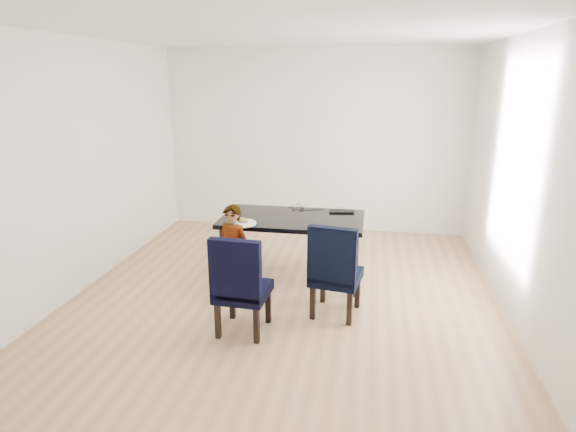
% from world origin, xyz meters
% --- Properties ---
extents(floor, '(4.50, 5.00, 0.01)m').
position_xyz_m(floor, '(0.00, 0.00, -0.01)').
color(floor, tan).
rests_on(floor, ground).
extents(ceiling, '(4.50, 5.00, 0.01)m').
position_xyz_m(ceiling, '(0.00, 0.00, 2.71)').
color(ceiling, white).
rests_on(ceiling, wall_back).
extents(wall_back, '(4.50, 0.01, 2.70)m').
position_xyz_m(wall_back, '(0.00, 2.50, 1.35)').
color(wall_back, white).
rests_on(wall_back, ground).
extents(wall_front, '(4.50, 0.01, 2.70)m').
position_xyz_m(wall_front, '(0.00, -2.50, 1.35)').
color(wall_front, silver).
rests_on(wall_front, ground).
extents(wall_left, '(0.01, 5.00, 2.70)m').
position_xyz_m(wall_left, '(-2.25, 0.00, 1.35)').
color(wall_left, white).
rests_on(wall_left, ground).
extents(wall_right, '(0.01, 5.00, 2.70)m').
position_xyz_m(wall_right, '(2.25, 0.00, 1.35)').
color(wall_right, silver).
rests_on(wall_right, ground).
extents(dining_table, '(1.60, 0.90, 0.75)m').
position_xyz_m(dining_table, '(0.00, 0.50, 0.38)').
color(dining_table, black).
rests_on(dining_table, floor).
extents(chair_left, '(0.49, 0.51, 0.96)m').
position_xyz_m(chair_left, '(-0.25, -0.76, 0.48)').
color(chair_left, black).
rests_on(chair_left, floor).
extents(chair_right, '(0.53, 0.55, 0.96)m').
position_xyz_m(chair_right, '(0.57, -0.28, 0.48)').
color(chair_right, black).
rests_on(chair_right, floor).
extents(child, '(0.44, 0.36, 1.03)m').
position_xyz_m(child, '(-0.52, -0.15, 0.52)').
color(child, orange).
rests_on(child, floor).
extents(plate, '(0.37, 0.37, 0.02)m').
position_xyz_m(plate, '(-0.49, 0.15, 0.76)').
color(plate, white).
rests_on(plate, dining_table).
extents(sandwich, '(0.14, 0.07, 0.06)m').
position_xyz_m(sandwich, '(-0.50, 0.15, 0.79)').
color(sandwich, olive).
rests_on(sandwich, plate).
extents(laptop, '(0.32, 0.23, 0.02)m').
position_xyz_m(laptop, '(0.53, 0.85, 0.76)').
color(laptop, black).
rests_on(laptop, dining_table).
extents(cable_tangle, '(0.17, 0.17, 0.01)m').
position_xyz_m(cable_tangle, '(0.01, 0.81, 0.75)').
color(cable_tangle, black).
rests_on(cable_tangle, dining_table).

